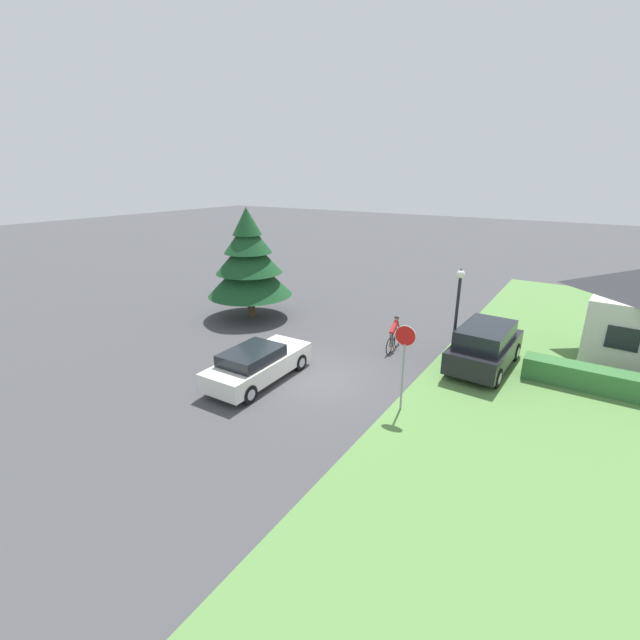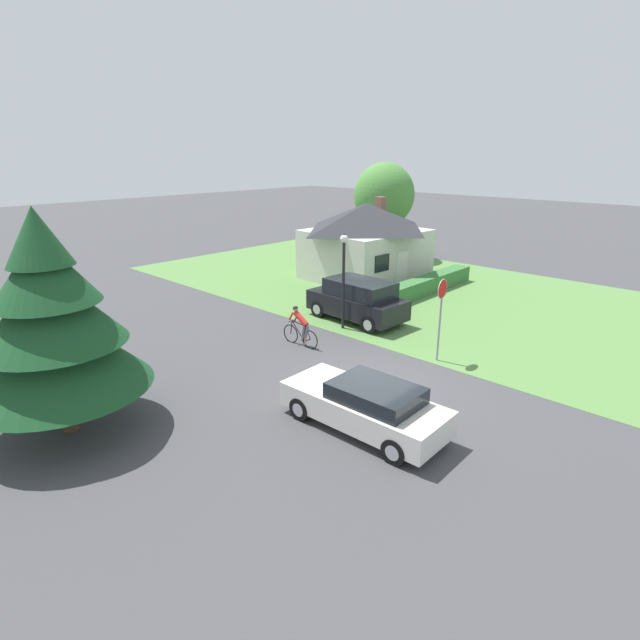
% 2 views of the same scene
% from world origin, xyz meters
% --- Properties ---
extents(ground_plane, '(140.00, 140.00, 0.00)m').
position_xyz_m(ground_plane, '(0.00, 0.00, 0.00)').
color(ground_plane, '#424244').
extents(sedan_left_lane, '(1.96, 4.65, 1.39)m').
position_xyz_m(sedan_left_lane, '(-1.80, -1.32, 0.70)').
color(sedan_left_lane, silver).
rests_on(sedan_left_lane, ground).
extents(cyclist, '(0.44, 1.77, 1.56)m').
position_xyz_m(cyclist, '(1.34, 4.31, 0.74)').
color(cyclist, black).
rests_on(cyclist, ground).
extents(parked_suv_right, '(2.21, 4.52, 1.86)m').
position_xyz_m(parked_suv_right, '(5.18, 4.61, 0.94)').
color(parked_suv_right, black).
rests_on(parked_suv_right, ground).
extents(stop_sign, '(0.70, 0.08, 3.02)m').
position_xyz_m(stop_sign, '(3.66, -0.32, 2.12)').
color(stop_sign, gray).
rests_on(stop_sign, ground).
extents(street_lamp, '(0.33, 0.33, 4.05)m').
position_xyz_m(street_lamp, '(3.97, 4.41, 2.68)').
color(street_lamp, black).
rests_on(street_lamp, ground).
extents(conifer_tall_near, '(4.57, 4.57, 5.96)m').
position_xyz_m(conifer_tall_near, '(-7.28, 4.47, 3.09)').
color(conifer_tall_near, '#4C3823').
rests_on(conifer_tall_near, ground).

